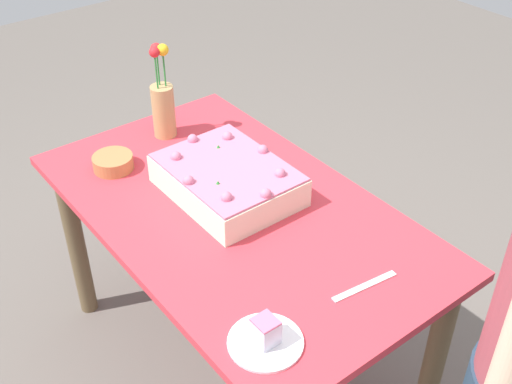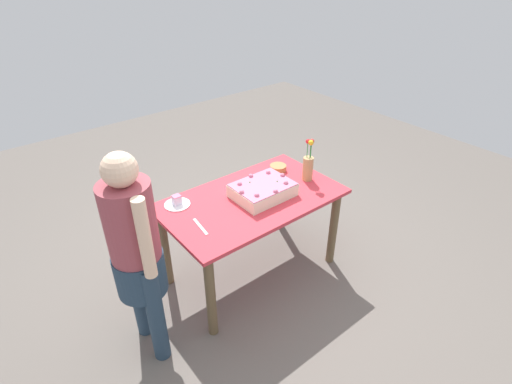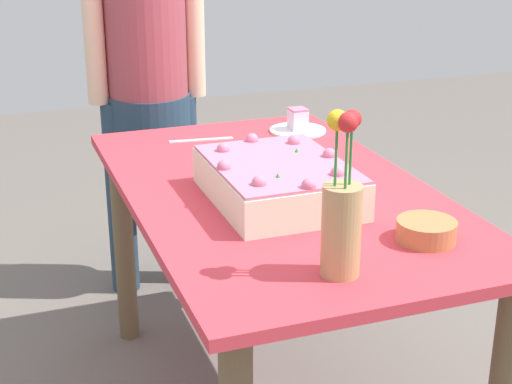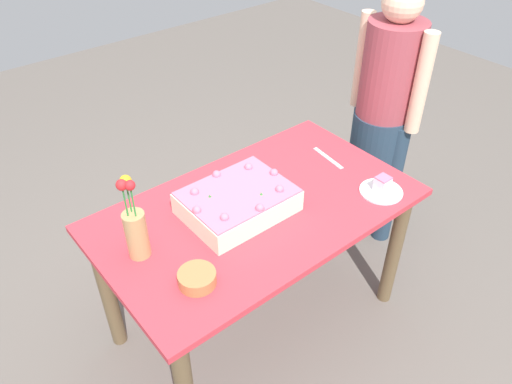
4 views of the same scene
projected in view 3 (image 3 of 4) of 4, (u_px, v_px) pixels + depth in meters
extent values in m
cube|color=#D03541|center=(277.00, 193.00, 2.16)|extent=(1.39, 0.81, 0.03)
cylinder|color=brown|center=(124.00, 246.00, 2.73)|extent=(0.07, 0.07, 0.72)
cylinder|color=brown|center=(298.00, 221.00, 2.94)|extent=(0.07, 0.07, 0.72)
cube|color=#EDF0CC|center=(278.00, 183.00, 2.06)|extent=(0.44, 0.34, 0.10)
cube|color=#D16F8E|center=(278.00, 164.00, 2.04)|extent=(0.44, 0.33, 0.01)
sphere|color=#D16F8E|center=(309.00, 186.00, 1.86)|extent=(0.04, 0.04, 0.04)
sphere|color=#D16F8E|center=(338.00, 173.00, 1.94)|extent=(0.04, 0.04, 0.04)
sphere|color=#D16F8E|center=(329.00, 155.00, 2.08)|extent=(0.04, 0.04, 0.04)
sphere|color=#D16F8E|center=(294.00, 142.00, 2.19)|extent=(0.04, 0.04, 0.04)
sphere|color=#D16F8E|center=(252.00, 139.00, 2.21)|extent=(0.04, 0.04, 0.04)
sphere|color=#D16F8E|center=(223.00, 149.00, 2.13)|extent=(0.04, 0.04, 0.04)
sphere|color=#D16F8E|center=(224.00, 167.00, 1.99)|extent=(0.04, 0.04, 0.04)
sphere|color=#D16F8E|center=(259.00, 183.00, 1.88)|extent=(0.04, 0.04, 0.04)
cone|color=#2D8438|center=(297.00, 151.00, 2.12)|extent=(0.02, 0.02, 0.02)
cone|color=#2D8438|center=(278.00, 176.00, 1.93)|extent=(0.02, 0.02, 0.02)
cylinder|color=white|center=(298.00, 130.00, 2.68)|extent=(0.19, 0.19, 0.01)
cube|color=white|center=(298.00, 120.00, 2.66)|extent=(0.06, 0.06, 0.07)
cube|color=#D96D92|center=(298.00, 109.00, 2.65)|extent=(0.06, 0.06, 0.01)
cube|color=silver|center=(201.00, 140.00, 2.58)|extent=(0.05, 0.21, 0.00)
cylinder|color=tan|center=(341.00, 231.00, 1.63)|extent=(0.08, 0.08, 0.20)
cylinder|color=#2D8438|center=(346.00, 156.00, 1.56)|extent=(0.01, 0.01, 0.14)
sphere|color=red|center=(348.00, 122.00, 1.53)|extent=(0.04, 0.04, 0.04)
cylinder|color=#2D8438|center=(351.00, 152.00, 1.58)|extent=(0.01, 0.01, 0.14)
sphere|color=red|center=(352.00, 119.00, 1.56)|extent=(0.04, 0.04, 0.04)
cylinder|color=#2D8438|center=(336.00, 154.00, 1.57)|extent=(0.01, 0.01, 0.14)
sphere|color=gold|center=(337.00, 120.00, 1.55)|extent=(0.04, 0.04, 0.04)
cylinder|color=#B37644|center=(426.00, 231.00, 1.82)|extent=(0.14, 0.14, 0.05)
cylinder|color=#263B4F|center=(121.00, 199.00, 3.07)|extent=(0.11, 0.11, 0.78)
cylinder|color=#263B4F|center=(185.00, 191.00, 3.15)|extent=(0.11, 0.11, 0.78)
cylinder|color=#263B4F|center=(150.00, 129.00, 3.02)|extent=(0.31, 0.31, 0.28)
cylinder|color=#99404A|center=(145.00, 30.00, 2.88)|extent=(0.30, 0.30, 0.52)
cylinder|color=beige|center=(94.00, 33.00, 2.82)|extent=(0.08, 0.08, 0.52)
cylinder|color=beige|center=(194.00, 27.00, 2.94)|extent=(0.08, 0.08, 0.52)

